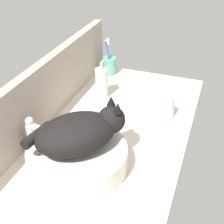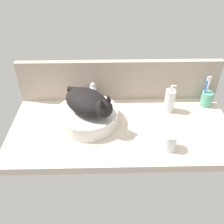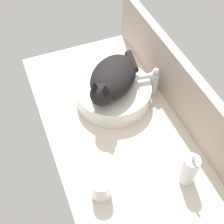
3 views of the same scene
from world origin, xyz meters
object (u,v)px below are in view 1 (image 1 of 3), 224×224
Objects in this scene: water_glass at (165,108)px; sink_basin at (78,158)px; cat at (80,132)px; toothbrush_cup at (110,65)px; faucet at (34,134)px; soap_dispenser at (102,83)px.

sink_basin is at bearing 152.67° from water_glass.
cat is at bearing 153.09° from water_glass.
water_glass is (-28.34, -34.06, -1.11)cm from toothbrush_cup.
cat is 1.59× the size of toothbrush_cup.
toothbrush_cup reaches higher than water_glass.
soap_dispenser reaches higher than faucet.
toothbrush_cup is at bearing 11.93° from sink_basin.
sink_basin is 43.40cm from water_glass.
soap_dispenser is at bearing 78.51° from water_glass.
toothbrush_cup is (65.86, 15.02, -8.83)cm from cat.
faucet is at bearing 82.53° from sink_basin.
soap_dispenser is at bearing -168.20° from toothbrush_cup.
cat is 45.23cm from soap_dispenser.
sink_basin is 2.32× the size of faucet.
water_glass is (37.51, -19.04, -9.94)cm from cat.
water_glass is (38.55, -19.92, -0.27)cm from sink_basin.
cat is at bearing -167.15° from toothbrush_cup.
soap_dispenser is 1.94× the size of water_glass.
faucet is 42.96cm from soap_dispenser.
cat is at bearing -93.74° from faucet.
cat is 2.19× the size of faucet.
sink_basin is at bearing -168.01° from soap_dispenser.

